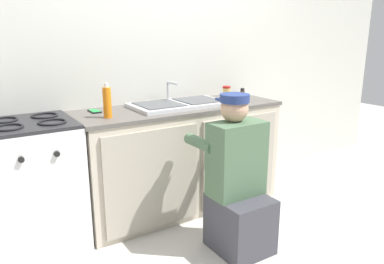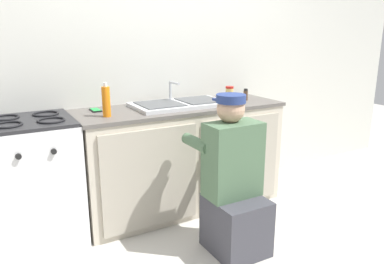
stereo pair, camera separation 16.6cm
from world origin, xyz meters
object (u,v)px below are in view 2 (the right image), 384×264
object	(u,v)px
stove_range	(35,182)
sink_double_basin	(180,104)
cell_phone	(96,110)
condiment_jar	(229,93)
soap_bottle_orange	(106,101)
plumber_person	(234,188)
spice_bottle_pepper	(246,95)

from	to	relation	value
stove_range	sink_double_basin	bearing A→B (deg)	0.11
stove_range	cell_phone	distance (m)	0.69
condiment_jar	soap_bottle_orange	xyz separation A→B (m)	(-1.17, -0.13, 0.05)
condiment_jar	soap_bottle_orange	distance (m)	1.18
plumber_person	spice_bottle_pepper	bearing A→B (deg)	49.19
plumber_person	cell_phone	bearing A→B (deg)	126.01
plumber_person	soap_bottle_orange	distance (m)	1.10
stove_range	soap_bottle_orange	xyz separation A→B (m)	(0.52, -0.11, 0.56)
stove_range	cell_phone	xyz separation A→B (m)	(0.51, 0.14, 0.45)
sink_double_basin	plumber_person	distance (m)	0.92
stove_range	condiment_jar	world-z (taller)	condiment_jar
stove_range	condiment_jar	bearing A→B (deg)	0.52
plumber_person	soap_bottle_orange	world-z (taller)	soap_bottle_orange
condiment_jar	cell_phone	distance (m)	1.19
condiment_jar	plumber_person	bearing A→B (deg)	-122.20
condiment_jar	spice_bottle_pepper	size ratio (longest dim) A/B	1.22
condiment_jar	spice_bottle_pepper	world-z (taller)	condiment_jar
condiment_jar	spice_bottle_pepper	bearing A→B (deg)	-24.34
spice_bottle_pepper	plumber_person	bearing A→B (deg)	-130.81
stove_range	condiment_jar	distance (m)	1.77
plumber_person	cell_phone	distance (m)	1.24
stove_range	condiment_jar	size ratio (longest dim) A/B	7.28
plumber_person	spice_bottle_pepper	xyz separation A→B (m)	(0.64, 0.75, 0.50)
sink_double_basin	plumber_person	size ratio (longest dim) A/B	0.72
sink_double_basin	soap_bottle_orange	world-z (taller)	soap_bottle_orange
stove_range	plumber_person	size ratio (longest dim) A/B	0.84
sink_double_basin	spice_bottle_pepper	world-z (taller)	sink_double_basin
sink_double_basin	condiment_jar	bearing A→B (deg)	1.49
plumber_person	spice_bottle_pepper	distance (m)	1.10
condiment_jar	cell_phone	bearing A→B (deg)	173.94
stove_range	cell_phone	size ratio (longest dim) A/B	6.66
sink_double_basin	cell_phone	distance (m)	0.69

